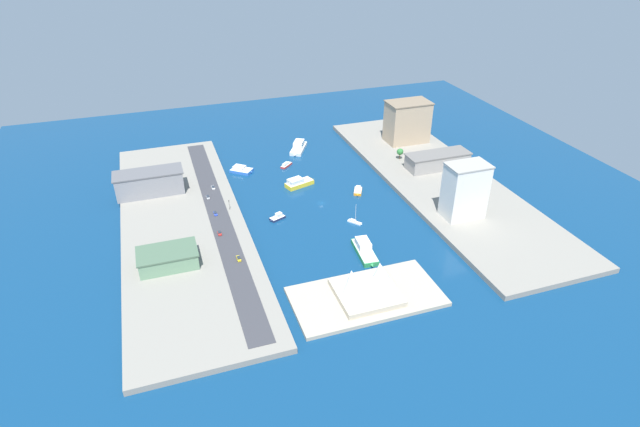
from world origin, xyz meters
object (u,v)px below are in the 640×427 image
Objects in this scene: water_taxi_orange at (358,191)px; apartment_midrise_tan at (407,122)px; ferry_white_commuter at (299,147)px; sailboat_small_white at (354,222)px; taxi_yellow_cab at (239,258)px; van_white at (213,187)px; pickup_red at (220,233)px; catamaran_blue at (241,170)px; ferry_yellow_fast at (299,183)px; opera_landmark at (368,283)px; tugboat_red at (286,165)px; traffic_light_waterfront at (229,203)px; patrol_launch_navy at (278,217)px; carpark_squat_concrete at (437,160)px; warehouse_low_gray at (149,183)px; sedan_silver at (208,197)px; hotel_broad_white at (465,191)px; ferry_green_doubledeck at (364,249)px; hatchback_blue at (215,213)px; terminal_long_green at (168,258)px.

apartment_midrise_tan is at bearing -136.67° from water_taxi_orange.
ferry_white_commuter is 116.02m from sailboat_small_white.
taxi_yellow_cab is 85.63m from van_white.
apartment_midrise_tan is 7.87× the size of pickup_red.
apartment_midrise_tan is (-135.06, -6.95, 17.65)m from catamaran_blue.
ferry_yellow_fast is 124.14m from opera_landmark.
tugboat_red is 1.60× the size of traffic_light_waterfront.
patrol_launch_navy is 0.23× the size of carpark_squat_concrete.
opera_landmark is (-92.99, 139.58, -1.46)m from warehouse_low_gray.
apartment_midrise_tan is (-84.52, -98.96, 18.39)m from sailboat_small_white.
ferry_yellow_fast is 4.61× the size of van_white.
apartment_midrise_tan is at bearing -164.52° from sedan_silver.
van_white is (158.87, 33.01, -15.19)m from apartment_midrise_tan.
patrol_launch_navy is 0.48× the size of ferry_yellow_fast.
ferry_yellow_fast is at bearing -43.01° from hotel_broad_white.
ferry_green_doubledeck reaches higher than water_taxi_orange.
tugboat_red is at bearing -127.24° from pickup_red.
apartment_midrise_tan is at bearing -175.06° from tugboat_red.
sedan_silver is 134.03m from opera_landmark.
pickup_red reaches higher than tugboat_red.
carpark_squat_concrete is 153.66m from opera_landmark.
warehouse_low_gray is at bearing -36.95° from patrol_launch_navy.
water_taxi_orange is at bearing -115.59° from sailboat_small_white.
traffic_light_waterfront is (-9.29, -3.32, 3.42)m from hatchback_blue.
ferry_yellow_fast is (10.77, -88.54, -0.11)m from ferry_green_doubledeck.
hotel_broad_white is 7.08× the size of hatchback_blue.
catamaran_blue is (50.49, 23.99, -1.04)m from ferry_white_commuter.
water_taxi_orange is 99.98m from pickup_red.
carpark_squat_concrete reaches higher than hatchback_blue.
patrol_launch_navy is 31.16m from traffic_light_waterfront.
terminal_long_green is at bearing 29.89° from apartment_midrise_tan.
ferry_white_commuter is 5.34× the size of van_white.
patrol_launch_navy is 0.32× the size of hotel_broad_white.
ferry_green_doubledeck reaches higher than tugboat_red.
tugboat_red is 61.95m from van_white.
hotel_broad_white reaches higher than apartment_midrise_tan.
van_white is (136.64, -83.48, -15.99)m from hotel_broad_white.
terminal_long_green is at bearing 25.55° from patrol_launch_navy.
water_taxi_orange is 136.08m from warehouse_low_gray.
ferry_white_commuter is 2.46× the size of tugboat_red.
opera_landmark is (37.41, 101.81, 7.97)m from water_taxi_orange.
terminal_long_green is (102.16, -18.97, 5.05)m from ferry_green_doubledeck.
patrol_launch_navy reaches higher than tugboat_red.
ferry_green_doubledeck is 0.93× the size of opera_landmark.
sedan_silver is (5.56, -73.18, -0.06)m from taxi_yellow_cab.
sedan_silver is at bearing -89.85° from pickup_red.
tugboat_red is 135.29m from hotel_broad_white.
apartment_midrise_tan is at bearing -150.11° from terminal_long_green.
opera_landmark is at bearing 88.71° from ferry_yellow_fast.
sedan_silver is at bearing 3.42° from ferry_yellow_fast.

